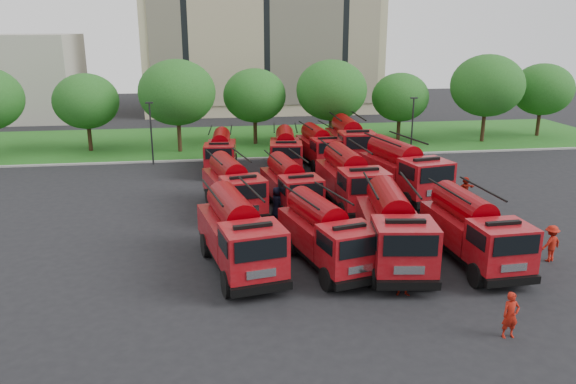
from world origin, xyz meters
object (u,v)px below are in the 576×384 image
at_px(fire_truck_10, 319,146).
at_px(firefighter_1, 405,296).
at_px(fire_truck_2, 393,228).
at_px(fire_truck_5, 290,185).
at_px(firefighter_2, 518,261).
at_px(fire_truck_0, 239,234).
at_px(fire_truck_3, 473,230).
at_px(fire_truck_9, 285,151).
at_px(fire_truck_6, 350,179).
at_px(fire_truck_11, 350,141).
at_px(firefighter_0, 508,337).
at_px(firefighter_4, 277,218).
at_px(fire_truck_8, 221,152).
at_px(fire_truck_4, 233,186).
at_px(firefighter_5, 464,200).
at_px(fire_truck_7, 403,170).
at_px(firefighter_3, 548,261).

relative_size(fire_truck_10, firefighter_1, 4.62).
distance_m(fire_truck_2, fire_truck_5, 9.66).
bearing_deg(firefighter_2, fire_truck_2, 59.97).
distance_m(fire_truck_5, firefighter_1, 12.83).
xyz_separation_m(fire_truck_0, fire_truck_3, (11.05, -0.87, -0.08)).
bearing_deg(fire_truck_9, fire_truck_3, -64.88).
distance_m(fire_truck_10, firefighter_2, 21.52).
relative_size(fire_truck_6, firefighter_2, 4.74).
distance_m(fire_truck_11, firefighter_0, 27.53).
height_order(fire_truck_9, firefighter_4, fire_truck_9).
xyz_separation_m(fire_truck_3, fire_truck_8, (-11.35, 19.73, -0.13)).
xyz_separation_m(fire_truck_4, firefighter_2, (13.24, -9.64, -1.59)).
xyz_separation_m(fire_truck_4, fire_truck_11, (10.14, 11.42, 0.23)).
bearing_deg(fire_truck_0, fire_truck_9, 64.45).
distance_m(fire_truck_0, firefighter_0, 12.11).
relative_size(firefighter_1, firefighter_5, 0.96).
xyz_separation_m(fire_truck_8, firefighter_1, (7.02, -22.71, -1.50)).
height_order(fire_truck_7, firefighter_0, fire_truck_7).
bearing_deg(fire_truck_5, firefighter_0, -78.57).
distance_m(fire_truck_5, fire_truck_8, 11.07).
bearing_deg(fire_truck_0, firefighter_3, -16.08).
relative_size(fire_truck_7, firefighter_2, 5.04).
relative_size(fire_truck_3, firefighter_3, 4.00).
xyz_separation_m(fire_truck_2, fire_truck_4, (-7.08, 8.96, -0.16)).
height_order(firefighter_0, firefighter_2, firefighter_0).
height_order(fire_truck_9, firefighter_5, fire_truck_9).
xyz_separation_m(fire_truck_11, firefighter_5, (4.91, -11.24, -1.81)).
distance_m(fire_truck_3, fire_truck_4, 14.38).
xyz_separation_m(fire_truck_3, firefighter_0, (-1.71, -6.65, -1.63)).
distance_m(firefighter_1, firefighter_3, 8.52).
height_order(fire_truck_2, firefighter_3, fire_truck_2).
height_order(fire_truck_7, firefighter_5, fire_truck_7).
xyz_separation_m(fire_truck_10, firefighter_1, (-0.93, -23.40, -1.54)).
bearing_deg(firefighter_4, fire_truck_0, 131.01).
bearing_deg(fire_truck_5, fire_truck_6, -9.26).
height_order(fire_truck_10, fire_truck_11, fire_truck_11).
bearing_deg(fire_truck_10, fire_truck_0, -116.93).
bearing_deg(firefighter_3, firefighter_4, -52.39).
bearing_deg(fire_truck_6, fire_truck_5, 175.61).
bearing_deg(fire_truck_3, fire_truck_9, 105.80).
relative_size(fire_truck_3, firefighter_4, 3.74).
height_order(fire_truck_3, firefighter_5, fire_truck_3).
relative_size(firefighter_0, firefighter_5, 1.14).
height_order(fire_truck_5, fire_truck_8, fire_truck_5).
distance_m(fire_truck_8, firefighter_0, 28.13).
distance_m(fire_truck_6, firefighter_0, 16.17).
distance_m(fire_truck_2, firefighter_5, 12.25).
xyz_separation_m(fire_truck_6, firefighter_3, (7.42, -9.76, -1.75)).
distance_m(fire_truck_7, firefighter_0, 17.78).
height_order(fire_truck_2, firefighter_2, fire_truck_2).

